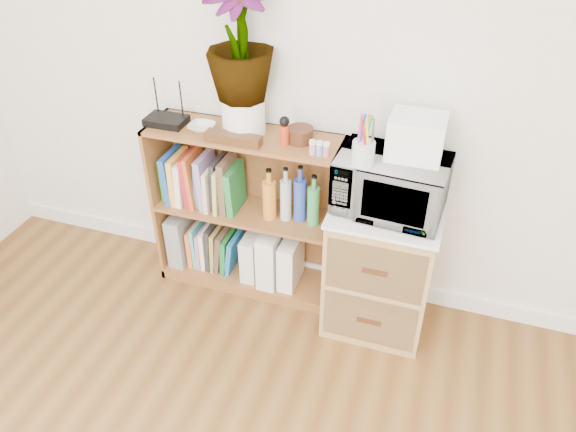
% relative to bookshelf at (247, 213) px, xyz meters
% --- Properties ---
extents(skirting_board, '(4.00, 0.02, 0.10)m').
position_rel_bookshelf_xyz_m(skirting_board, '(0.35, 0.14, -0.42)').
color(skirting_board, white).
rests_on(skirting_board, ground).
extents(bookshelf, '(1.00, 0.30, 0.95)m').
position_rel_bookshelf_xyz_m(bookshelf, '(0.00, 0.00, 0.00)').
color(bookshelf, brown).
rests_on(bookshelf, ground).
extents(wicker_unit, '(0.50, 0.45, 0.70)m').
position_rel_bookshelf_xyz_m(wicker_unit, '(0.75, -0.08, -0.12)').
color(wicker_unit, '#9E7542').
rests_on(wicker_unit, ground).
extents(microwave, '(0.51, 0.36, 0.27)m').
position_rel_bookshelf_xyz_m(microwave, '(0.75, -0.08, 0.38)').
color(microwave, white).
rests_on(microwave, wicker_unit).
extents(pen_cup, '(0.10, 0.10, 0.11)m').
position_rel_bookshelf_xyz_m(pen_cup, '(0.63, -0.18, 0.57)').
color(pen_cup, silver).
rests_on(pen_cup, microwave).
extents(small_appliance, '(0.24, 0.20, 0.19)m').
position_rel_bookshelf_xyz_m(small_appliance, '(0.83, -0.03, 0.61)').
color(small_appliance, white).
rests_on(small_appliance, microwave).
extents(router, '(0.20, 0.14, 0.04)m').
position_rel_bookshelf_xyz_m(router, '(-0.41, -0.02, 0.49)').
color(router, black).
rests_on(router, bookshelf).
extents(white_bowl, '(0.13, 0.13, 0.03)m').
position_rel_bookshelf_xyz_m(white_bowl, '(-0.21, -0.03, 0.49)').
color(white_bowl, silver).
rests_on(white_bowl, bookshelf).
extents(plant_pot, '(0.21, 0.21, 0.18)m').
position_rel_bookshelf_xyz_m(plant_pot, '(-0.00, 0.02, 0.56)').
color(plant_pot, white).
rests_on(plant_pot, bookshelf).
extents(potted_plant, '(0.32, 0.32, 0.57)m').
position_rel_bookshelf_xyz_m(potted_plant, '(-0.00, 0.02, 0.94)').
color(potted_plant, '#346B2A').
rests_on(potted_plant, plant_pot).
extents(trinket_box, '(0.28, 0.07, 0.04)m').
position_rel_bookshelf_xyz_m(trinket_box, '(-0.01, -0.10, 0.50)').
color(trinket_box, '#3D2510').
rests_on(trinket_box, bookshelf).
extents(kokeshi_doll, '(0.04, 0.04, 0.10)m').
position_rel_bookshelf_xyz_m(kokeshi_doll, '(0.23, -0.04, 0.52)').
color(kokeshi_doll, '#AF3015').
rests_on(kokeshi_doll, bookshelf).
extents(wooden_bowl, '(0.12, 0.12, 0.07)m').
position_rel_bookshelf_xyz_m(wooden_bowl, '(0.29, 0.01, 0.51)').
color(wooden_bowl, '#3C2210').
rests_on(wooden_bowl, bookshelf).
extents(paint_jars, '(0.10, 0.04, 0.05)m').
position_rel_bookshelf_xyz_m(paint_jars, '(0.41, -0.09, 0.50)').
color(paint_jars, pink).
rests_on(paint_jars, bookshelf).
extents(file_box, '(0.09, 0.25, 0.31)m').
position_rel_bookshelf_xyz_m(file_box, '(-0.41, 0.00, -0.25)').
color(file_box, gray).
rests_on(file_box, bookshelf).
extents(magazine_holder_left, '(0.09, 0.22, 0.27)m').
position_rel_bookshelf_xyz_m(magazine_holder_left, '(0.03, -0.01, -0.27)').
color(magazine_holder_left, silver).
rests_on(magazine_holder_left, bookshelf).
extents(magazine_holder_mid, '(0.10, 0.26, 0.33)m').
position_rel_bookshelf_xyz_m(magazine_holder_mid, '(0.14, -0.01, -0.24)').
color(magazine_holder_mid, silver).
rests_on(magazine_holder_mid, bookshelf).
extents(magazine_holder_right, '(0.09, 0.23, 0.29)m').
position_rel_bookshelf_xyz_m(magazine_holder_right, '(0.25, -0.01, -0.26)').
color(magazine_holder_right, white).
rests_on(magazine_holder_right, bookshelf).
extents(cookbooks, '(0.42, 0.20, 0.30)m').
position_rel_bookshelf_xyz_m(cookbooks, '(-0.25, 0.00, 0.16)').
color(cookbooks, '#228028').
rests_on(cookbooks, bookshelf).
extents(liquor_bottles, '(0.30, 0.07, 0.31)m').
position_rel_bookshelf_xyz_m(liquor_bottles, '(0.25, 0.00, 0.17)').
color(liquor_bottles, orange).
rests_on(liquor_bottles, bookshelf).
extents(lower_books, '(0.29, 0.19, 0.28)m').
position_rel_bookshelf_xyz_m(lower_books, '(-0.22, 0.00, -0.28)').
color(lower_books, orange).
rests_on(lower_books, bookshelf).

